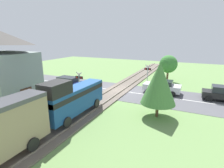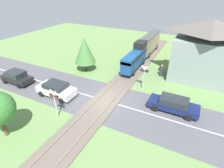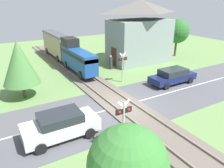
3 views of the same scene
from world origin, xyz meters
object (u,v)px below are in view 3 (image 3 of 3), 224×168
at_px(pedestrian_by_station, 111,63).
at_px(train, 65,49).
at_px(car_far_side, 173,76).
at_px(station_building, 140,33).
at_px(car_near_crossing, 61,125).
at_px(crossing_signal_east_approach, 123,63).
at_px(crossing_signal_west_approach, 124,118).

bearing_deg(pedestrian_by_station, train, 131.78).
distance_m(car_far_side, station_building, 8.17).
xyz_separation_m(car_near_crossing, car_far_side, (11.35, 2.88, -0.06)).
relative_size(train, crossing_signal_east_approach, 4.96).
relative_size(train, pedestrian_by_station, 9.12).
height_order(car_near_crossing, crossing_signal_east_approach, crossing_signal_east_approach).
relative_size(train, car_near_crossing, 3.38).
xyz_separation_m(train, car_far_side, (6.33, -10.75, -1.13)).
bearing_deg(crossing_signal_west_approach, train, 80.89).
bearing_deg(pedestrian_by_station, car_near_crossing, -132.51).
xyz_separation_m(car_near_crossing, crossing_signal_east_approach, (7.62, 5.48, 1.03)).
height_order(crossing_signal_west_approach, station_building, station_building).
xyz_separation_m(car_near_crossing, pedestrian_by_station, (8.71, 9.50, -0.09)).
distance_m(car_near_crossing, crossing_signal_east_approach, 9.44).
relative_size(crossing_signal_west_approach, station_building, 0.37).
relative_size(train, station_building, 1.85).
xyz_separation_m(crossing_signal_east_approach, pedestrian_by_station, (1.09, 4.02, -1.12)).
bearing_deg(car_near_crossing, crossing_signal_west_approach, -47.16).
height_order(car_near_crossing, car_far_side, car_near_crossing).
xyz_separation_m(train, station_building, (8.11, -3.26, 1.62)).
relative_size(car_far_side, station_building, 0.59).
bearing_deg(station_building, train, 158.10).
bearing_deg(train, crossing_signal_east_approach, -72.30).
height_order(crossing_signal_east_approach, station_building, station_building).
distance_m(car_far_side, pedestrian_by_station, 7.13).
relative_size(car_near_crossing, station_building, 0.55).
relative_size(car_far_side, pedestrian_by_station, 2.92).
distance_m(train, car_near_crossing, 14.56).
relative_size(car_far_side, crossing_signal_east_approach, 1.59).
distance_m(crossing_signal_east_approach, pedestrian_by_station, 4.31).
height_order(train, crossing_signal_east_approach, train).
distance_m(train, crossing_signal_east_approach, 8.56).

